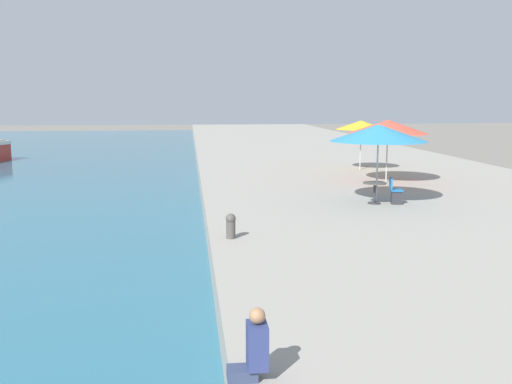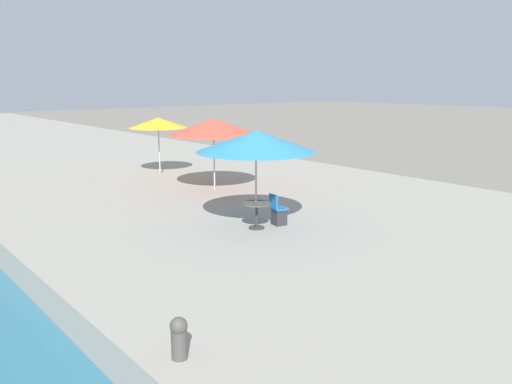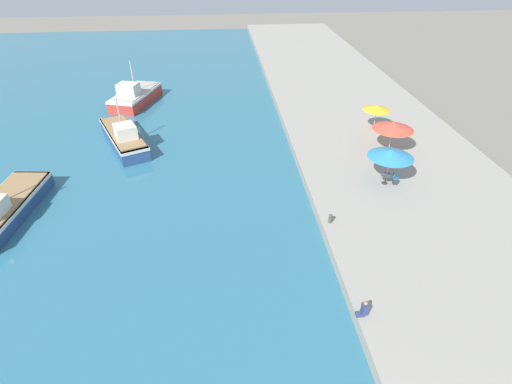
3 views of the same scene
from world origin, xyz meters
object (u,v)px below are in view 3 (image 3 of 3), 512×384
(cafe_umbrella_white, at_px, (393,126))
(cafe_table, at_px, (386,177))
(person_at_quay, at_px, (364,309))
(mooring_bollard, at_px, (330,218))
(fishing_boat_near, at_px, (3,208))
(fishing_boat_far, at_px, (135,96))
(fishing_boat_mid, at_px, (124,137))
(cafe_chair_left, at_px, (395,180))
(cafe_umbrella_striped, at_px, (377,108))
(cafe_umbrella_pink, at_px, (391,153))

(cafe_umbrella_white, height_order, cafe_table, cafe_umbrella_white)
(person_at_quay, height_order, mooring_bollard, person_at_quay)
(fishing_boat_near, bearing_deg, cafe_table, 7.50)
(fishing_boat_far, height_order, cafe_table, fishing_boat_far)
(fishing_boat_mid, relative_size, person_at_quay, 9.35)
(mooring_bollard, bearing_deg, person_at_quay, -91.91)
(fishing_boat_far, height_order, cafe_chair_left, fishing_boat_far)
(cafe_table, height_order, person_at_quay, person_at_quay)
(cafe_umbrella_white, height_order, person_at_quay, cafe_umbrella_white)
(cafe_chair_left, height_order, person_at_quay, person_at_quay)
(fishing_boat_far, bearing_deg, mooring_bollard, -39.39)
(cafe_umbrella_striped, relative_size, mooring_bollard, 3.89)
(fishing_boat_mid, relative_size, cafe_table, 11.16)
(fishing_boat_far, distance_m, person_at_quay, 36.47)
(fishing_boat_near, xyz_separation_m, mooring_bollard, (21.88, -3.58, 0.32))
(cafe_chair_left, xyz_separation_m, person_at_quay, (-6.24, -11.77, 0.09))
(cafe_umbrella_white, bearing_deg, fishing_boat_mid, 168.22)
(fishing_boat_mid, xyz_separation_m, mooring_bollard, (15.74, -14.21, 0.22))
(cafe_chair_left, bearing_deg, person_at_quay, -16.88)
(cafe_umbrella_pink, bearing_deg, cafe_table, -126.48)
(person_at_quay, bearing_deg, cafe_umbrella_striped, 69.71)
(cafe_chair_left, bearing_deg, cafe_umbrella_pink, -106.99)
(cafe_umbrella_pink, relative_size, cafe_umbrella_white, 0.97)
(person_at_quay, bearing_deg, cafe_chair_left, 62.08)
(fishing_boat_far, relative_size, person_at_quay, 8.63)
(fishing_boat_near, height_order, person_at_quay, fishing_boat_near)
(fishing_boat_far, distance_m, cafe_chair_left, 30.66)
(cafe_umbrella_pink, xyz_separation_m, cafe_umbrella_striped, (2.22, 9.22, -0.16))
(mooring_bollard, bearing_deg, fishing_boat_far, 123.20)
(cafe_umbrella_striped, bearing_deg, cafe_umbrella_white, -92.22)
(cafe_table, height_order, cafe_chair_left, cafe_chair_left)
(fishing_boat_near, bearing_deg, cafe_umbrella_striped, 24.87)
(fishing_boat_near, height_order, cafe_table, fishing_boat_near)
(cafe_table, xyz_separation_m, cafe_chair_left, (0.71, -0.14, -0.21))
(fishing_boat_near, distance_m, cafe_umbrella_striped, 31.30)
(mooring_bollard, bearing_deg, cafe_umbrella_striped, 61.03)
(fishing_boat_near, relative_size, cafe_umbrella_white, 2.59)
(cafe_umbrella_pink, xyz_separation_m, cafe_table, (-0.13, -0.17, -1.90))
(fishing_boat_near, height_order, cafe_chair_left, fishing_boat_near)
(cafe_umbrella_pink, distance_m, mooring_bollard, 7.36)
(fishing_boat_near, height_order, cafe_umbrella_striped, fishing_boat_near)
(cafe_umbrella_striped, distance_m, person_at_quay, 22.79)
(fishing_boat_mid, distance_m, cafe_umbrella_pink, 23.36)
(cafe_umbrella_white, bearing_deg, fishing_boat_near, -168.83)
(cafe_chair_left, xyz_separation_m, mooring_bollard, (-5.99, -4.24, 0.02))
(cafe_umbrella_pink, xyz_separation_m, person_at_quay, (-5.65, -12.08, -2.01))
(fishing_boat_far, bearing_deg, cafe_umbrella_pink, -25.88)
(fishing_boat_near, relative_size, cafe_table, 11.05)
(person_at_quay, bearing_deg, fishing_boat_mid, 125.47)
(person_at_quay, xyz_separation_m, mooring_bollard, (0.25, 7.53, -0.07))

